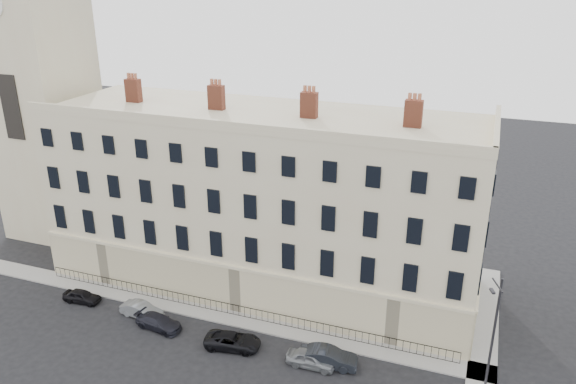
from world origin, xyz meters
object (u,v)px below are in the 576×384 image
at_px(car_b, 142,310).
at_px(car_c, 159,322).
at_px(car_d, 233,341).
at_px(car_a, 82,296).
at_px(car_e, 311,359).
at_px(car_f, 328,357).
at_px(streetlamp, 493,332).

xyz_separation_m(car_b, car_c, (2.11, -0.89, -0.03)).
bearing_deg(car_d, car_a, 76.02).
relative_size(car_a, car_d, 0.77).
distance_m(car_c, car_e, 12.39).
distance_m(car_a, car_c, 8.05).
distance_m(car_d, car_e, 6.03).
xyz_separation_m(car_b, car_d, (8.48, -1.07, -0.01)).
xyz_separation_m(car_b, car_f, (15.58, -0.62, 0.10)).
bearing_deg(streetlamp, car_c, 162.07).
bearing_deg(car_a, car_b, -95.54).
relative_size(car_c, streetlamp, 0.45).
bearing_deg(car_a, streetlamp, -94.08).
height_order(car_c, car_e, car_e).
xyz_separation_m(car_c, car_e, (12.39, -0.16, 0.05)).
bearing_deg(streetlamp, car_d, 163.72).
relative_size(car_d, car_e, 1.17).
bearing_deg(car_e, car_d, 89.29).
height_order(car_b, car_e, car_e).
bearing_deg(car_c, car_b, 73.90).
relative_size(car_a, car_e, 0.90).
xyz_separation_m(car_c, car_f, (13.47, 0.27, 0.13)).
bearing_deg(car_d, car_f, -95.69).
distance_m(car_d, streetlamp, 18.01).
bearing_deg(car_e, car_f, -68.66).
xyz_separation_m(car_a, streetlamp, (31.83, 0.23, 4.18)).
bearing_deg(car_e, car_a, 85.91).
bearing_deg(car_f, car_a, 80.82).
distance_m(car_a, car_e, 20.42).
relative_size(car_f, streetlamp, 0.49).
bearing_deg(car_d, streetlamp, -94.71).
bearing_deg(car_e, car_b, 85.02).
relative_size(car_e, streetlamp, 0.41).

